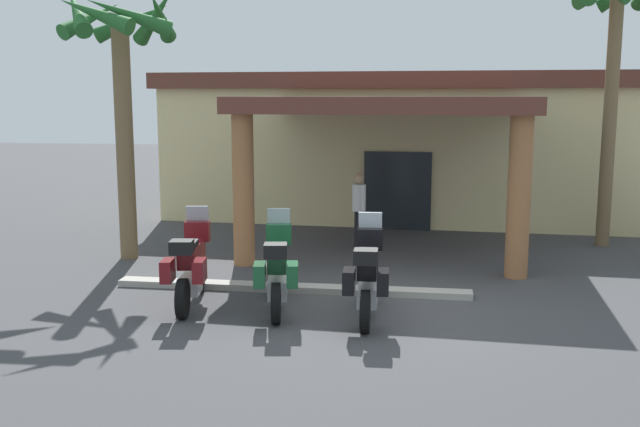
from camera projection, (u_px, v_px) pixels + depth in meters
ground_plane at (378, 306)px, 12.40m from camera, size 80.00×80.00×0.00m
motel_building at (407, 143)px, 22.00m from camera, size 14.36×11.95×4.21m
motorcycle_maroon at (190, 266)px, 12.35m from camera, size 0.82×2.21×1.61m
motorcycle_green at (277, 269)px, 12.08m from camera, size 0.85×2.20×1.61m
motorcycle_black at (368, 276)px, 11.65m from camera, size 0.72×2.21×1.61m
pedestrian at (359, 204)px, 17.06m from camera, size 0.32×0.47×1.78m
palm_tree_roadside at (122, 57)px, 15.40m from camera, size 2.66×2.69×5.92m
palm_tree_near_portico at (614, 40)px, 16.68m from camera, size 1.96×2.07×6.56m
curb_strip at (291, 288)px, 13.36m from camera, size 6.59×0.36×0.12m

